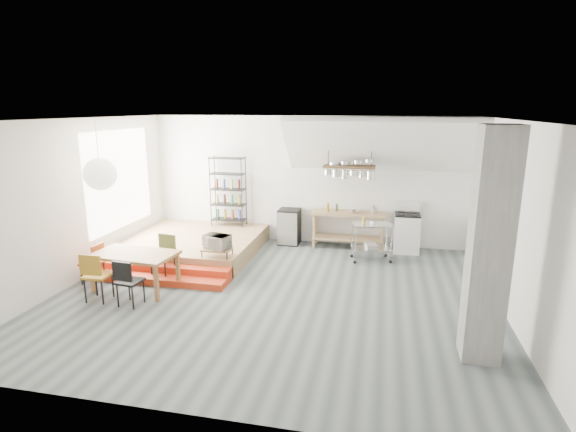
% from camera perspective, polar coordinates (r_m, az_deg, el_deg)
% --- Properties ---
extents(floor, '(8.00, 8.00, 0.00)m').
position_cam_1_polar(floor, '(8.53, -1.72, -9.86)').
color(floor, '#4A5455').
rests_on(floor, ground).
extents(wall_back, '(8.00, 0.04, 3.20)m').
position_cam_1_polar(wall_back, '(11.39, 2.41, 4.54)').
color(wall_back, silver).
rests_on(wall_back, ground).
extents(wall_left, '(0.04, 7.00, 3.20)m').
position_cam_1_polar(wall_left, '(9.77, -25.25, 1.71)').
color(wall_left, silver).
rests_on(wall_left, ground).
extents(wall_right, '(0.04, 7.00, 3.20)m').
position_cam_1_polar(wall_right, '(8.09, 26.92, -0.73)').
color(wall_right, silver).
rests_on(wall_right, ground).
extents(ceiling, '(8.00, 7.00, 0.02)m').
position_cam_1_polar(ceiling, '(7.82, -1.89, 12.17)').
color(ceiling, white).
rests_on(ceiling, wall_back).
extents(slope_ceiling, '(4.40, 1.44, 1.32)m').
position_cam_1_polar(slope_ceiling, '(10.52, 11.72, 8.73)').
color(slope_ceiling, white).
rests_on(slope_ceiling, wall_back).
extents(window_pane, '(0.02, 2.50, 2.20)m').
position_cam_1_polar(window_pane, '(10.93, -20.58, 4.36)').
color(window_pane, white).
rests_on(window_pane, wall_left).
extents(platform, '(3.00, 3.00, 0.40)m').
position_cam_1_polar(platform, '(11.02, -11.97, -3.55)').
color(platform, '#9A784D').
rests_on(platform, ground).
extents(step_lower, '(3.00, 0.35, 0.13)m').
position_cam_1_polar(step_lower, '(9.42, -16.74, -7.70)').
color(step_lower, red).
rests_on(step_lower, ground).
extents(step_upper, '(3.00, 0.35, 0.27)m').
position_cam_1_polar(step_upper, '(9.68, -15.77, -6.62)').
color(step_upper, red).
rests_on(step_upper, ground).
extents(concrete_column, '(0.50, 0.50, 3.20)m').
position_cam_1_polar(concrete_column, '(6.51, 24.20, -3.66)').
color(concrete_column, slate).
rests_on(concrete_column, ground).
extents(kitchen_counter, '(1.80, 0.60, 0.91)m').
position_cam_1_polar(kitchen_counter, '(11.12, 7.65, -0.92)').
color(kitchen_counter, '#9A784D').
rests_on(kitchen_counter, ground).
extents(stove, '(0.60, 0.60, 1.18)m').
position_cam_1_polar(stove, '(11.15, 14.82, -1.99)').
color(stove, white).
rests_on(stove, ground).
extents(pot_rack, '(1.20, 0.50, 1.43)m').
position_cam_1_polar(pot_rack, '(10.64, 7.93, 5.82)').
color(pot_rack, '#3D2A18').
rests_on(pot_rack, ceiling).
extents(wire_shelving, '(0.88, 0.38, 1.80)m').
position_cam_1_polar(wire_shelving, '(11.65, -7.61, 3.28)').
color(wire_shelving, black).
rests_on(wire_shelving, platform).
extents(microwave_shelf, '(0.60, 0.40, 0.16)m').
position_cam_1_polar(microwave_shelf, '(9.40, -8.99, -4.19)').
color(microwave_shelf, '#9A784D').
rests_on(microwave_shelf, platform).
extents(paper_lantern, '(0.60, 0.60, 0.60)m').
position_cam_1_polar(paper_lantern, '(9.01, -22.76, 4.93)').
color(paper_lantern, white).
rests_on(paper_lantern, ceiling).
extents(dining_table, '(1.61, 1.01, 0.73)m').
position_cam_1_polar(dining_table, '(8.99, -18.91, -4.94)').
color(dining_table, brown).
rests_on(dining_table, ground).
extents(chair_mustard, '(0.43, 0.43, 0.92)m').
position_cam_1_polar(chair_mustard, '(8.71, -23.31, -6.65)').
color(chair_mustard, '#AA7D1D').
rests_on(chair_mustard, ground).
extents(chair_black, '(0.43, 0.43, 0.86)m').
position_cam_1_polar(chair_black, '(8.32, -19.78, -7.52)').
color(chair_black, black).
rests_on(chair_black, ground).
extents(chair_olive, '(0.46, 0.46, 0.89)m').
position_cam_1_polar(chair_olive, '(9.45, -15.41, -4.51)').
color(chair_olive, '#4C582A').
rests_on(chair_olive, ground).
extents(chair_red, '(0.39, 0.39, 0.82)m').
position_cam_1_polar(chair_red, '(9.61, -23.37, -5.16)').
color(chair_red, '#BE4E1B').
rests_on(chair_red, ground).
extents(rolling_cart, '(0.96, 0.68, 0.86)m').
position_cam_1_polar(rolling_cart, '(10.30, 10.56, -2.61)').
color(rolling_cart, silver).
rests_on(rolling_cart, ground).
extents(mini_fridge, '(0.53, 0.53, 0.90)m').
position_cam_1_polar(mini_fridge, '(11.41, 0.17, -1.34)').
color(mini_fridge, black).
rests_on(mini_fridge, ground).
extents(microwave, '(0.60, 0.48, 0.29)m').
position_cam_1_polar(microwave, '(9.36, -9.02, -3.25)').
color(microwave, beige).
rests_on(microwave, microwave_shelf).
extents(bowl, '(0.30, 0.30, 0.05)m').
position_cam_1_polar(bowl, '(10.99, 8.39, 0.55)').
color(bowl, silver).
rests_on(bowl, kitchen_counter).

